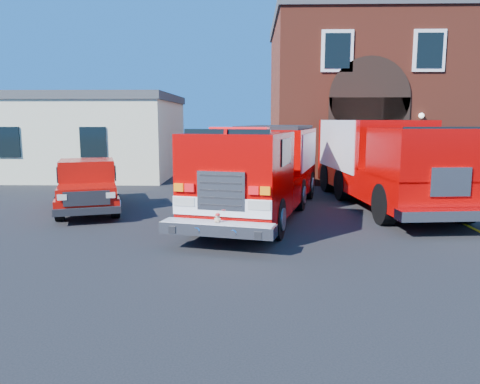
{
  "coord_description": "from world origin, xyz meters",
  "views": [
    {
      "loc": [
        0.29,
        -12.32,
        3.03
      ],
      "look_at": [
        0.0,
        -1.2,
        1.3
      ],
      "focal_mm": 35.0,
      "sensor_mm": 36.0,
      "label": 1
    }
  ],
  "objects_px": {
    "secondary_truck": "(385,159)",
    "fire_engine": "(262,169)",
    "fire_station": "(411,97)",
    "pickup_truck": "(88,186)",
    "side_building": "(81,135)"
  },
  "relations": [
    {
      "from": "fire_station",
      "to": "fire_engine",
      "type": "distance_m",
      "value": 14.43
    },
    {
      "from": "fire_engine",
      "to": "pickup_truck",
      "type": "distance_m",
      "value": 5.96
    },
    {
      "from": "pickup_truck",
      "to": "secondary_truck",
      "type": "xyz_separation_m",
      "value": [
        10.29,
        1.14,
        0.83
      ]
    },
    {
      "from": "pickup_truck",
      "to": "fire_engine",
      "type": "bearing_deg",
      "value": -6.11
    },
    {
      "from": "fire_station",
      "to": "fire_engine",
      "type": "relative_size",
      "value": 1.59
    },
    {
      "from": "fire_station",
      "to": "fire_engine",
      "type": "xyz_separation_m",
      "value": [
        -8.37,
        -11.42,
        -2.78
      ]
    },
    {
      "from": "pickup_truck",
      "to": "secondary_truck",
      "type": "distance_m",
      "value": 10.38
    },
    {
      "from": "fire_station",
      "to": "pickup_truck",
      "type": "height_order",
      "value": "fire_station"
    },
    {
      "from": "secondary_truck",
      "to": "fire_station",
      "type": "bearing_deg",
      "value": 67.6
    },
    {
      "from": "pickup_truck",
      "to": "secondary_truck",
      "type": "height_order",
      "value": "secondary_truck"
    },
    {
      "from": "fire_engine",
      "to": "secondary_truck",
      "type": "distance_m",
      "value": 4.74
    },
    {
      "from": "side_building",
      "to": "pickup_truck",
      "type": "xyz_separation_m",
      "value": [
        3.73,
        -9.8,
        -1.39
      ]
    },
    {
      "from": "secondary_truck",
      "to": "fire_engine",
      "type": "bearing_deg",
      "value": -158.04
    },
    {
      "from": "pickup_truck",
      "to": "fire_station",
      "type": "bearing_deg",
      "value": 37.1
    },
    {
      "from": "fire_engine",
      "to": "pickup_truck",
      "type": "xyz_separation_m",
      "value": [
        -5.89,
        0.63,
        -0.66
      ]
    }
  ]
}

